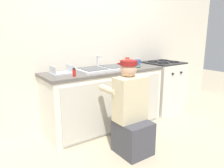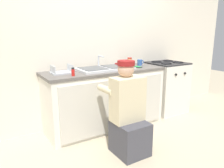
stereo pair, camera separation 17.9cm
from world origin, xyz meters
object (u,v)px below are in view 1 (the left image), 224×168
(stove_range, at_px, (162,86))
(coffee_mug, at_px, (138,62))
(cell_phone, at_px, (136,67))
(dish_rack_tray, at_px, (62,72))
(condiment_jar, at_px, (127,61))
(sink_double_basin, at_px, (104,68))
(spice_bottle_red, at_px, (74,72))
(plumber_person, at_px, (131,116))

(stove_range, bearing_deg, coffee_mug, 175.99)
(stove_range, xyz_separation_m, cell_phone, (-0.73, -0.09, 0.44))
(stove_range, distance_m, dish_rack_tray, 1.95)
(condiment_jar, height_order, cell_phone, condiment_jar)
(stove_range, height_order, dish_rack_tray, dish_rack_tray)
(stove_range, height_order, cell_phone, stove_range)
(cell_phone, bearing_deg, dish_rack_tray, 173.64)
(condiment_jar, bearing_deg, stove_range, -10.02)
(sink_double_basin, distance_m, condiment_jar, 0.56)
(spice_bottle_red, distance_m, cell_phone, 1.11)
(spice_bottle_red, distance_m, coffee_mug, 1.28)
(sink_double_basin, xyz_separation_m, plumber_person, (-0.14, -0.79, -0.44))
(coffee_mug, bearing_deg, sink_double_basin, -176.77)
(spice_bottle_red, distance_m, dish_rack_tray, 0.25)
(sink_double_basin, relative_size, dish_rack_tray, 2.86)
(plumber_person, height_order, spice_bottle_red, plumber_person)
(condiment_jar, xyz_separation_m, coffee_mug, (0.14, -0.09, -0.02))
(stove_range, bearing_deg, plumber_person, -150.67)
(cell_phone, bearing_deg, plumber_person, -133.96)
(coffee_mug, distance_m, cell_phone, 0.20)
(plumber_person, bearing_deg, spice_bottle_red, 126.24)
(sink_double_basin, relative_size, stove_range, 0.88)
(spice_bottle_red, xyz_separation_m, condiment_jar, (1.11, 0.33, 0.01))
(dish_rack_tray, distance_m, cell_phone, 1.17)
(sink_double_basin, distance_m, dish_rack_tray, 0.63)
(dish_rack_tray, relative_size, cell_phone, 2.00)
(stove_range, relative_size, condiment_jar, 7.09)
(coffee_mug, height_order, cell_phone, coffee_mug)
(spice_bottle_red, relative_size, cell_phone, 0.75)
(stove_range, bearing_deg, dish_rack_tray, 178.78)
(plumber_person, relative_size, dish_rack_tray, 3.94)
(dish_rack_tray, bearing_deg, stove_range, -1.22)
(plumber_person, distance_m, dish_rack_tray, 1.06)
(spice_bottle_red, bearing_deg, cell_phone, 5.80)
(stove_range, relative_size, spice_bottle_red, 8.65)
(condiment_jar, relative_size, coffee_mug, 1.02)
(plumber_person, xyz_separation_m, coffee_mug, (0.82, 0.83, 0.47))
(plumber_person, bearing_deg, stove_range, 29.33)
(dish_rack_tray, xyz_separation_m, coffee_mug, (1.31, 0.00, 0.02))
(dish_rack_tray, bearing_deg, plumber_person, -59.33)
(spice_bottle_red, height_order, dish_rack_tray, dish_rack_tray)
(plumber_person, xyz_separation_m, cell_phone, (0.67, 0.70, 0.43))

